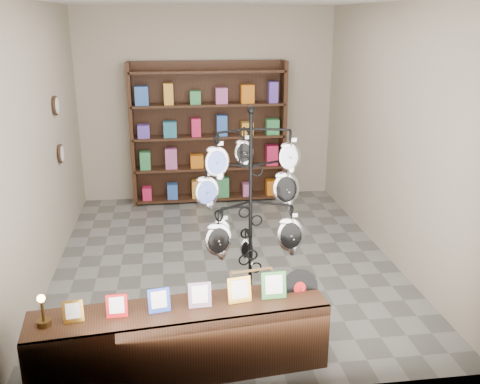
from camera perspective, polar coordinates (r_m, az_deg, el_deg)
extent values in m
plane|color=slate|center=(6.60, -1.62, -7.17)|extent=(5.00, 5.00, 0.00)
plane|color=#AA9D89|center=(8.57, -3.52, 9.20)|extent=(4.00, 0.00, 4.00)
plane|color=#AA9D89|center=(3.73, 2.28, -2.50)|extent=(4.00, 0.00, 4.00)
plane|color=#AA9D89|center=(6.24, -20.39, 4.78)|extent=(0.00, 5.00, 5.00)
plane|color=#AA9D89|center=(6.62, 15.83, 5.94)|extent=(0.00, 5.00, 5.00)
cylinder|color=black|center=(5.42, 1.06, -13.01)|extent=(0.46, 0.46, 0.03)
cylinder|color=black|center=(4.98, 1.12, -3.10)|extent=(0.04, 0.04, 2.03)
sphere|color=black|center=(4.71, 1.20, 8.73)|extent=(0.07, 0.07, 0.07)
ellipsoid|color=silver|center=(5.32, 0.58, -6.08)|extent=(0.11, 0.04, 0.21)
cube|color=tan|center=(4.86, 1.28, -8.37)|extent=(0.38, 0.08, 0.04)
cube|color=black|center=(4.57, -6.29, -15.46)|extent=(2.43, 0.73, 0.59)
cube|color=gold|center=(4.37, -17.37, -12.08)|extent=(0.16, 0.07, 0.17)
cube|color=#BA0E12|center=(4.35, -13.01, -11.75)|extent=(0.17, 0.07, 0.18)
cube|color=#263FA5|center=(4.36, -8.64, -11.35)|extent=(0.18, 0.08, 0.20)
cube|color=#E54C33|center=(4.39, -4.31, -10.89)|extent=(0.19, 0.08, 0.21)
cube|color=gold|center=(4.44, -0.08, -10.39)|extent=(0.20, 0.08, 0.22)
cube|color=#337233|center=(4.50, 3.61, -9.89)|extent=(0.21, 0.09, 0.23)
cylinder|color=black|center=(4.66, 6.39, -10.12)|extent=(0.33, 0.11, 0.32)
cylinder|color=#BA0E12|center=(4.66, 6.39, -10.14)|extent=(0.11, 0.04, 0.11)
cylinder|color=#4E3616|center=(4.43, -20.17, -12.95)|extent=(0.11, 0.11, 0.04)
cylinder|color=#4E3616|center=(4.38, -20.31, -11.85)|extent=(0.02, 0.02, 0.15)
sphere|color=#FFBF59|center=(4.33, -20.46, -10.59)|extent=(0.06, 0.06, 0.06)
cube|color=black|center=(8.58, -3.44, 6.50)|extent=(2.40, 0.04, 2.20)
cube|color=black|center=(8.42, -11.43, 5.95)|extent=(0.06, 0.36, 2.20)
cube|color=black|center=(8.59, 4.57, 6.49)|extent=(0.06, 0.36, 2.20)
cube|color=black|center=(8.69, -3.23, -0.51)|extent=(2.36, 0.36, 0.04)
cube|color=black|center=(8.55, -3.29, 2.67)|extent=(2.36, 0.36, 0.03)
cube|color=black|center=(8.43, -3.35, 5.95)|extent=(2.36, 0.36, 0.04)
cube|color=black|center=(8.34, -3.41, 9.31)|extent=(2.36, 0.36, 0.04)
cube|color=black|center=(8.28, -3.47, 12.73)|extent=(2.36, 0.36, 0.04)
cylinder|color=black|center=(6.95, -19.06, 8.71)|extent=(0.03, 0.24, 0.24)
cylinder|color=black|center=(7.06, -18.57, 3.91)|extent=(0.03, 0.24, 0.24)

